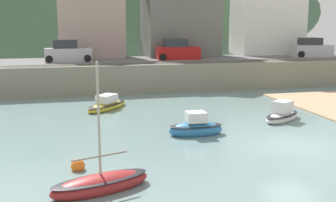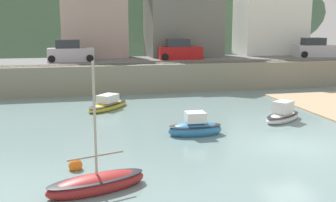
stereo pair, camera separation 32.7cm
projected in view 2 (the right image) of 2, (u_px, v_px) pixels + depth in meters
The scene contains 13 objects.
quay_seawall at pixel (191, 74), 35.65m from camera, with size 48.00×9.40×2.40m.
hillside_backdrop at pixel (108, 12), 69.63m from camera, with size 80.00×44.00×22.12m.
waterfront_building_left at pixel (94, 14), 40.31m from camera, with size 6.74×4.59×8.50m.
waterfront_building_centre at pixel (183, 11), 42.19m from camera, with size 7.77×6.18×9.32m.
waterfront_building_right at pixel (272, 0), 44.11m from camera, with size 7.62×4.68×11.66m.
motorboat_with_cabin at pixel (195, 128), 21.01m from camera, with size 2.90×1.30×1.42m.
dinghy_open_wooden at pixel (283, 115), 24.08m from camera, with size 3.39×2.85×1.34m.
sailboat_white_hull at pixel (108, 105), 27.51m from camera, with size 3.61×3.96×1.12m.
fishing_boat_green at pixel (97, 183), 13.99m from camera, with size 3.78×2.23×4.70m.
parked_car_near_slipway at pixel (70, 52), 36.15m from camera, with size 4.14×1.82×1.95m.
parked_car_by_wall at pixel (180, 51), 38.31m from camera, with size 4.18×1.90×1.95m.
parked_car_end_of_row at pixel (315, 49), 41.36m from camera, with size 4.22×2.01×1.95m.
mooring_buoy at pixel (75, 165), 16.00m from camera, with size 0.56×0.56×0.56m.
Camera 2 is at (-9.67, -16.68, 5.72)m, focal length 42.82 mm.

